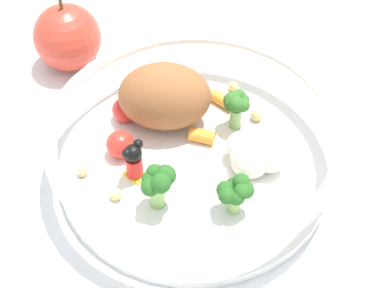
# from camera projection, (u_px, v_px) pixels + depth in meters

# --- Properties ---
(ground_plane) EXTENTS (2.40, 2.40, 0.00)m
(ground_plane) POSITION_uv_depth(u_px,v_px,m) (199.00, 157.00, 0.54)
(ground_plane) COLOR white
(food_container) EXTENTS (0.25, 0.25, 0.07)m
(food_container) POSITION_uv_depth(u_px,v_px,m) (191.00, 136.00, 0.51)
(food_container) COLOR white
(food_container) RESTS_ON ground_plane
(loose_apple) EXTENTS (0.07, 0.07, 0.08)m
(loose_apple) POSITION_uv_depth(u_px,v_px,m) (67.00, 37.00, 0.60)
(loose_apple) COLOR #BC3828
(loose_apple) RESTS_ON ground_plane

